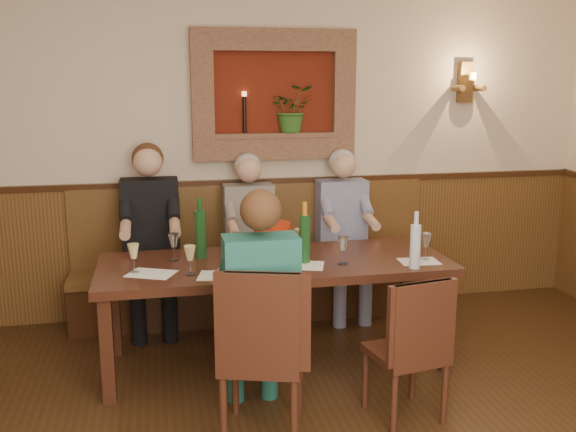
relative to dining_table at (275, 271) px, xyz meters
name	(u,v)px	position (x,y,z in m)	size (l,w,h in m)	color
room_shell	(364,102)	(0.00, -1.85, 1.21)	(6.04, 6.04, 2.82)	beige
wainscoting	(356,417)	(0.00, -1.85, -0.09)	(6.02, 6.02, 1.15)	#533417
wall_niche	(279,100)	(0.24, 1.09, 1.13)	(1.36, 0.30, 1.06)	#611B0D
wall_sconce	(466,83)	(1.90, 1.08, 1.27)	(0.25, 0.20, 0.35)	#533417
dining_table	(275,271)	(0.00, 0.00, 0.00)	(2.40, 0.90, 0.75)	#381A10
bench	(255,279)	(0.00, 0.94, -0.35)	(3.00, 0.45, 1.11)	#381E0F
chair_near_left	(262,386)	(-0.25, -0.92, -0.38)	(0.55, 0.55, 1.01)	#381A10
chair_near_right	(406,377)	(0.61, -0.91, -0.42)	(0.46, 0.46, 0.89)	#381A10
person_bench_left	(152,254)	(-0.84, 0.84, -0.05)	(0.45, 0.55, 1.49)	black
person_bench_mid	(251,254)	(-0.05, 0.84, -0.10)	(0.41, 0.50, 1.39)	#635B5A
person_bench_right	(344,248)	(0.74, 0.84, -0.09)	(0.41, 0.51, 1.41)	navy
person_chair_front	(259,328)	(-0.24, -0.78, -0.10)	(0.41, 0.50, 1.40)	navy
spittoon_bucket	(272,243)	(-0.03, -0.07, 0.22)	(0.25, 0.25, 0.28)	#B5250B
wine_bottle_green_a	(305,238)	(0.19, -0.09, 0.25)	(0.08, 0.08, 0.42)	#19471E
wine_bottle_green_b	(200,233)	(-0.50, 0.19, 0.25)	(0.09, 0.09, 0.42)	#19471E
water_bottle	(415,245)	(0.87, -0.36, 0.23)	(0.09, 0.09, 0.38)	silver
tasting_sheet_a	(151,274)	(-0.84, -0.14, 0.08)	(0.29, 0.21, 0.00)	white
tasting_sheet_b	(301,265)	(0.15, -0.15, 0.08)	(0.31, 0.22, 0.00)	white
tasting_sheet_c	(419,261)	(0.96, -0.22, 0.08)	(0.26, 0.19, 0.00)	white
tasting_sheet_d	(223,276)	(-0.39, -0.28, 0.08)	(0.30, 0.22, 0.00)	white
wine_glass_0	(426,247)	(1.02, -0.19, 0.17)	(0.08, 0.08, 0.19)	white
wine_glass_1	(343,250)	(0.43, -0.18, 0.17)	(0.08, 0.08, 0.19)	white
wine_glass_2	(237,247)	(-0.26, 0.07, 0.17)	(0.08, 0.08, 0.19)	white
wine_glass_3	(190,260)	(-0.59, -0.21, 0.17)	(0.08, 0.08, 0.19)	#DBCE83
wine_glass_4	(263,255)	(-0.11, -0.17, 0.17)	(0.08, 0.08, 0.19)	#DBCE83
wine_glass_5	(299,242)	(0.19, 0.10, 0.17)	(0.08, 0.08, 0.19)	#DBCE83
wine_glass_6	(247,263)	(-0.24, -0.34, 0.17)	(0.08, 0.08, 0.19)	#DBCE83
wine_glass_7	(174,247)	(-0.68, 0.15, 0.17)	(0.08, 0.08, 0.19)	white
wine_glass_8	(134,258)	(-0.94, -0.09, 0.17)	(0.08, 0.08, 0.19)	#DBCE83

